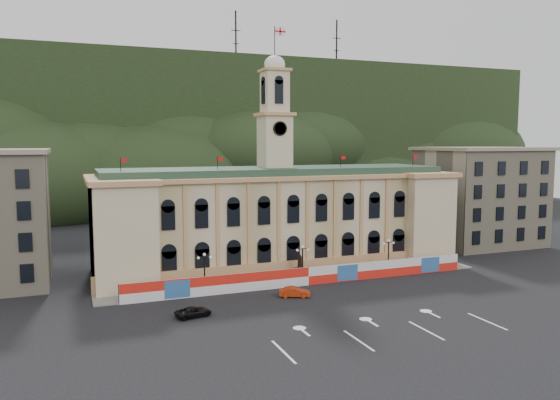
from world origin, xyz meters
name	(u,v)px	position (x,y,z in m)	size (l,w,h in m)	color
ground	(363,318)	(0.00, 0.00, 0.00)	(260.00, 260.00, 0.00)	black
lane_markings	(388,332)	(0.00, -5.00, 0.00)	(26.00, 10.00, 0.02)	white
hill_ridge	(170,142)	(0.03, 121.99, 19.48)	(230.00, 80.00, 64.00)	black
city_hall	(276,217)	(0.00, 27.63, 7.85)	(56.20, 17.60, 37.10)	beige
side_building_right	(480,196)	(43.00, 30.93, 9.33)	(21.00, 17.00, 18.60)	#B2A789
hoarding_fence	(309,276)	(0.06, 15.07, 1.25)	(50.00, 0.44, 2.50)	red
pavement	(300,280)	(0.00, 17.75, 0.08)	(56.00, 5.50, 0.16)	slate
statue	(300,272)	(0.00, 18.00, 1.19)	(1.40, 1.40, 3.72)	#595651
lamp_left	(205,269)	(-14.00, 17.00, 3.07)	(1.96, 0.44, 5.15)	black
lamp_center	(303,260)	(0.00, 17.00, 3.07)	(1.96, 0.44, 5.15)	black
lamp_right	(388,253)	(14.00, 17.00, 3.07)	(1.96, 0.44, 5.15)	black
red_sedan	(295,292)	(-3.99, 10.38, 0.64)	(4.11, 2.72, 1.28)	#B02B0C
black_suv	(193,312)	(-17.64, 7.19, 0.57)	(4.42, 2.69, 1.15)	black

